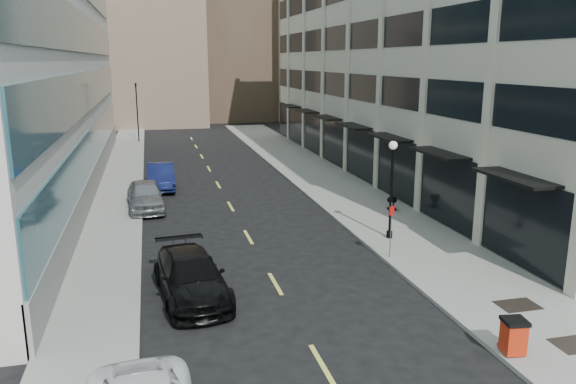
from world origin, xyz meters
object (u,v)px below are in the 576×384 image
car_black_pickup (191,276)px  urn_planter (392,202)px  trash_bin (514,335)px  car_blue_sedan (161,176)px  traffic_signal (136,87)px  lamppost (392,180)px  car_silver_sedan (145,196)px  sign_post (391,222)px

car_black_pickup → urn_planter: 14.83m
trash_bin → car_blue_sedan: bearing=118.5°
traffic_signal → trash_bin: (10.90, -47.00, -5.00)m
car_blue_sedan → trash_bin: size_ratio=4.78×
car_black_pickup → car_blue_sedan: (-0.61, 18.22, 0.04)m
car_blue_sedan → lamppost: 17.37m
traffic_signal → car_black_pickup: traffic_signal is taller
traffic_signal → car_blue_sedan: 22.85m
car_black_pickup → lamppost: size_ratio=1.16×
car_blue_sedan → urn_planter: 15.47m
car_black_pickup → lamppost: 10.75m
traffic_signal → trash_bin: size_ratio=6.58×
car_blue_sedan → trash_bin: car_blue_sedan is taller
car_silver_sedan → lamppost: bearing=-40.7°
car_blue_sedan → trash_bin: bearing=-68.9°
car_black_pickup → car_blue_sedan: bearing=85.8°
car_black_pickup → urn_planter: car_black_pickup is taller
car_black_pickup → sign_post: 8.74m
car_silver_sedan → car_blue_sedan: 5.45m
car_black_pickup → car_silver_sedan: car_silver_sedan is taller
sign_post → urn_planter: sign_post is taller
traffic_signal → trash_bin: bearing=-76.9°
car_black_pickup → urn_planter: (11.80, 8.99, -0.17)m
traffic_signal → car_black_pickup: 40.85m
traffic_signal → trash_bin: 48.50m
trash_bin → urn_planter: size_ratio=1.37×
trash_bin → lamppost: lamppost is taller
traffic_signal → car_silver_sedan: 28.05m
trash_bin → sign_post: size_ratio=0.44×
traffic_signal → urn_planter: bearing=-65.9°
car_silver_sedan → urn_planter: bearing=-19.6°
trash_bin → lamppost: 11.11m
car_black_pickup → sign_post: bearing=5.8°
traffic_signal → car_silver_sedan: (0.70, -27.62, -4.87)m
traffic_signal → urn_planter: traffic_signal is taller
lamppost → urn_planter: lamppost is taller
traffic_signal → lamppost: traffic_signal is taller
car_silver_sedan → lamppost: size_ratio=1.05×
traffic_signal → car_black_pickup: (2.30, -40.48, -4.92)m
traffic_signal → urn_planter: (14.10, -31.49, -5.10)m
car_black_pickup → trash_bin: (8.60, -6.51, -0.07)m
traffic_signal → lamppost: 38.16m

